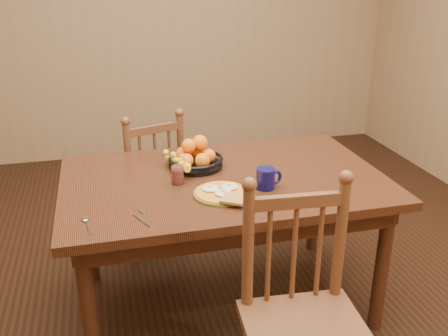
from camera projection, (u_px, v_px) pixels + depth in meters
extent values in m
cube|color=black|center=(224.00, 301.00, 2.79)|extent=(4.50, 5.00, 0.01)
cube|color=olive|center=(156.00, 11.00, 4.52)|extent=(4.50, 0.01, 2.70)
cube|color=black|center=(224.00, 181.00, 2.51)|extent=(1.60, 1.00, 0.04)
cube|color=black|center=(206.00, 165.00, 2.92)|extent=(1.40, 0.04, 0.10)
cube|color=black|center=(248.00, 234.00, 2.16)|extent=(1.40, 0.04, 0.10)
cube|color=black|center=(352.00, 180.00, 2.70)|extent=(0.04, 0.84, 0.10)
cube|color=black|center=(78.00, 210.00, 2.37)|extent=(0.04, 0.84, 0.10)
cylinder|color=black|center=(89.00, 314.00, 2.13)|extent=(0.07, 0.07, 0.70)
cylinder|color=black|center=(382.00, 269.00, 2.45)|extent=(0.07, 0.07, 0.70)
cylinder|color=black|center=(88.00, 226.00, 2.85)|extent=(0.07, 0.07, 0.70)
cylinder|color=black|center=(315.00, 200.00, 3.17)|extent=(0.07, 0.07, 0.70)
cube|color=#532C19|center=(146.00, 183.00, 3.23)|extent=(0.51, 0.50, 0.04)
cylinder|color=#532C19|center=(161.00, 199.00, 3.52)|extent=(0.03, 0.03, 0.41)
cylinder|color=#532C19|center=(115.00, 211.00, 3.36)|extent=(0.03, 0.03, 0.41)
cylinder|color=#532C19|center=(182.00, 217.00, 3.27)|extent=(0.03, 0.03, 0.41)
cylinder|color=#532C19|center=(133.00, 231.00, 3.10)|extent=(0.03, 0.03, 0.41)
cylinder|color=#532C19|center=(181.00, 151.00, 3.08)|extent=(0.04, 0.04, 0.49)
cylinder|color=#532C19|center=(129.00, 162.00, 2.91)|extent=(0.04, 0.04, 0.49)
cylinder|color=#532C19|center=(156.00, 164.00, 3.01)|extent=(0.02, 0.02, 0.38)
cube|color=#532C19|center=(154.00, 129.00, 2.93)|extent=(0.33, 0.13, 0.05)
cube|color=#532C19|center=(307.00, 334.00, 1.86)|extent=(0.49, 0.47, 0.04)
cylinder|color=#532C19|center=(248.00, 249.00, 1.91)|extent=(0.05, 0.05, 0.54)
cylinder|color=#532C19|center=(340.00, 240.00, 1.97)|extent=(0.05, 0.05, 0.54)
cylinder|color=#532C19|center=(294.00, 256.00, 1.95)|extent=(0.02, 0.02, 0.41)
cube|color=#532C19|center=(297.00, 201.00, 1.87)|extent=(0.37, 0.06, 0.05)
cylinder|color=#59601E|center=(222.00, 194.00, 2.31)|extent=(0.26, 0.26, 0.01)
cylinder|color=orange|center=(222.00, 192.00, 2.31)|extent=(0.24, 0.24, 0.01)
ellipsoid|color=silver|center=(210.00, 188.00, 2.32)|extent=(0.08, 0.08, 0.01)
cube|color=#F2E08C|center=(210.00, 186.00, 2.32)|extent=(0.02, 0.02, 0.01)
ellipsoid|color=silver|center=(229.00, 187.00, 2.34)|extent=(0.08, 0.08, 0.01)
cube|color=#F2E08C|center=(229.00, 184.00, 2.33)|extent=(0.02, 0.02, 0.01)
ellipsoid|color=silver|center=(223.00, 193.00, 2.27)|extent=(0.08, 0.08, 0.01)
cube|color=#F2E08C|center=(223.00, 191.00, 2.27)|extent=(0.02, 0.02, 0.01)
cube|color=brown|center=(234.00, 199.00, 2.21)|extent=(0.14, 0.14, 0.01)
cube|color=silver|center=(142.00, 220.00, 2.07)|extent=(0.07, 0.14, 0.00)
cube|color=silver|center=(143.00, 211.00, 2.15)|extent=(0.04, 0.05, 0.00)
cube|color=silver|center=(89.00, 227.00, 2.02)|extent=(0.03, 0.12, 0.00)
ellipsoid|color=silver|center=(85.00, 219.00, 2.08)|extent=(0.03, 0.04, 0.01)
cylinder|color=#0C0A3B|center=(266.00, 179.00, 2.36)|extent=(0.09, 0.09, 0.10)
torus|color=#0C0A3B|center=(276.00, 177.00, 2.37)|extent=(0.07, 0.04, 0.07)
cylinder|color=black|center=(266.00, 170.00, 2.34)|extent=(0.08, 0.08, 0.00)
cylinder|color=silver|center=(178.00, 175.00, 2.42)|extent=(0.06, 0.06, 0.09)
cylinder|color=maroon|center=(178.00, 176.00, 2.42)|extent=(0.05, 0.05, 0.07)
cylinder|color=black|center=(196.00, 165.00, 2.63)|extent=(0.28, 0.28, 0.02)
torus|color=black|center=(196.00, 159.00, 2.61)|extent=(0.29, 0.29, 0.02)
cylinder|color=black|center=(196.00, 167.00, 2.63)|extent=(0.10, 0.10, 0.01)
sphere|color=orange|center=(209.00, 156.00, 2.63)|extent=(0.07, 0.07, 0.07)
sphere|color=orange|center=(197.00, 152.00, 2.67)|extent=(0.08, 0.08, 0.08)
sphere|color=orange|center=(184.00, 154.00, 2.63)|extent=(0.08, 0.08, 0.08)
sphere|color=orange|center=(186.00, 161.00, 2.56)|extent=(0.07, 0.07, 0.07)
sphere|color=orange|center=(203.00, 161.00, 2.55)|extent=(0.08, 0.08, 0.08)
sphere|color=orange|center=(200.00, 143.00, 2.62)|extent=(0.08, 0.08, 0.08)
sphere|color=orange|center=(188.00, 146.00, 2.59)|extent=(0.07, 0.07, 0.07)
cylinder|color=yellow|center=(180.00, 163.00, 2.56)|extent=(0.10, 0.17, 0.07)
cylinder|color=yellow|center=(175.00, 160.00, 2.60)|extent=(0.14, 0.15, 0.07)
cylinder|color=yellow|center=(188.00, 166.00, 2.52)|extent=(0.06, 0.18, 0.07)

